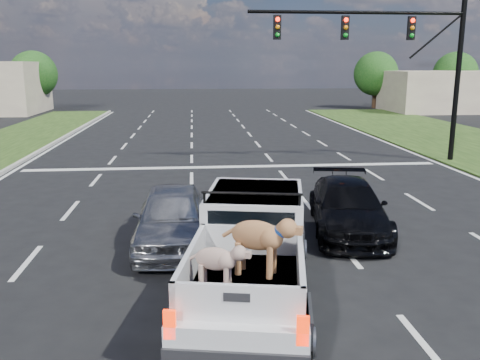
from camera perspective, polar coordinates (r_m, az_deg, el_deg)
The scene contains 10 objects.
ground at distance 11.45m, azimuth 3.40°, elevation -8.33°, with size 160.00×160.00×0.00m, color black.
road_markings at distance 17.68m, azimuth 0.22°, elevation -0.67°, with size 17.75×60.00×0.01m.
traffic_signal at distance 22.84m, azimuth 18.04°, elevation 13.70°, with size 9.11×0.31×7.00m.
building_right at distance 50.49m, azimuth 22.97°, elevation 9.16°, with size 12.00×7.00×3.60m, color beige.
tree_far_c at distance 50.63m, azimuth -22.16°, elevation 10.93°, with size 4.20×4.20×5.40m.
tree_far_d at distance 51.67m, azimuth 15.00°, elevation 11.44°, with size 4.20×4.20×5.40m.
tree_far_e at distance 54.92m, azimuth 23.01°, elevation 10.93°, with size 4.20×4.20×5.40m.
pickup_truck at distance 9.12m, azimuth 1.28°, elevation -7.79°, with size 2.80×5.50×1.97m.
silver_sedan at distance 11.89m, azimuth -7.73°, elevation -4.11°, with size 1.62×4.04×1.37m, color #A3A5AA.
black_coupe at distance 13.10m, azimuth 12.03°, elevation -2.96°, with size 1.76×4.33×1.26m, color black.
Camera 1 is at (-1.65, -10.55, 4.12)m, focal length 38.00 mm.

